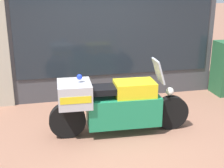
# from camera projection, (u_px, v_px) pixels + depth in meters

# --- Properties ---
(ground_plane) EXTENTS (60.00, 60.00, 0.00)m
(ground_plane) POSITION_uv_depth(u_px,v_px,m) (118.00, 135.00, 5.36)
(ground_plane) COLOR #8E604C
(shop_building) EXTENTS (5.35, 0.55, 3.65)m
(shop_building) POSITION_uv_depth(u_px,v_px,m) (79.00, 15.00, 6.55)
(shop_building) COLOR #424247
(shop_building) RESTS_ON ground
(window_display) EXTENTS (4.05, 0.30, 1.97)m
(window_display) POSITION_uv_depth(u_px,v_px,m) (112.00, 74.00, 7.16)
(window_display) COLOR slate
(window_display) RESTS_ON ground
(paramedic_motorcycle) EXTENTS (2.43, 0.63, 1.28)m
(paramedic_motorcycle) POSITION_uv_depth(u_px,v_px,m) (113.00, 104.00, 5.25)
(paramedic_motorcycle) COLOR black
(paramedic_motorcycle) RESTS_ON ground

